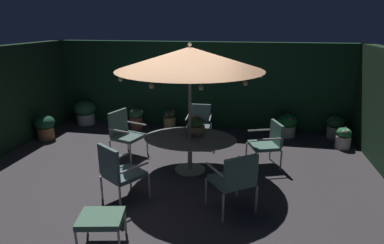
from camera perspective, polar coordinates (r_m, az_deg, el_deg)
The scene contains 19 objects.
ground_plane at distance 6.37m, azimuth -3.48°, elevation -9.76°, with size 8.60×6.93×0.02m, color #3B373B.
hedge_backdrop_rear at distance 9.09m, azimuth 1.43°, elevation 6.48°, with size 8.60×0.30×2.37m, color #153620.
patio_dining_table at distance 6.40m, azimuth -0.37°, elevation -3.71°, with size 1.83×1.39×0.71m.
patio_umbrella at distance 6.01m, azimuth -0.40°, elevation 11.06°, with size 2.75×2.75×2.52m.
centerpiece_planter at distance 6.40m, azimuth 0.70°, elevation -0.50°, with size 0.35×0.35×0.41m.
patio_chair_north at distance 6.85m, azimuth 13.30°, elevation -3.26°, with size 0.73×0.75×0.93m.
patio_chair_northeast at distance 7.96m, azimuth 1.28°, elevation 0.12°, with size 0.62×0.66×0.93m.
patio_chair_east at distance 7.30m, azimuth -11.81°, elevation -1.57°, with size 0.75×0.77×1.02m.
patio_chair_southeast at distance 5.46m, azimuth -12.77°, elevation -8.25°, with size 0.82×0.82×1.02m.
patio_chair_south at distance 5.09m, azimuth 7.53°, elevation -9.66°, with size 0.84×0.83×1.00m.
ottoman_footrest at distance 4.64m, azimuth -15.70°, elevation -16.13°, with size 0.66×0.58×0.43m.
potted_plant_front_corner at distance 9.19m, azimuth -9.79°, elevation 0.64°, with size 0.39×0.38×0.57m.
potted_plant_right_far at distance 9.02m, azimuth -24.40°, elevation -0.69°, with size 0.50×0.50×0.62m.
potted_plant_back_right at distance 8.44m, azimuth 25.03°, elevation -2.54°, with size 0.34×0.34×0.51m.
potted_plant_back_center at distance 9.01m, azimuth -3.97°, elevation 0.52°, with size 0.34×0.35×0.56m.
potted_plant_left_far at distance 9.12m, azimuth 23.81°, elevation -0.61°, with size 0.45×0.46×0.57m.
potted_plant_left_near at distance 8.76m, azimuth 1.36°, elevation -0.18°, with size 0.45×0.45×0.52m.
potted_plant_right_near at distance 8.79m, azimuth 16.32°, elevation -0.48°, with size 0.48×0.48×0.59m.
potted_plant_back_left at distance 9.96m, azimuth -18.23°, elevation 1.76°, with size 0.61×0.61×0.68m.
Camera 1 is at (1.41, -5.50, 2.88)m, focal length 30.37 mm.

